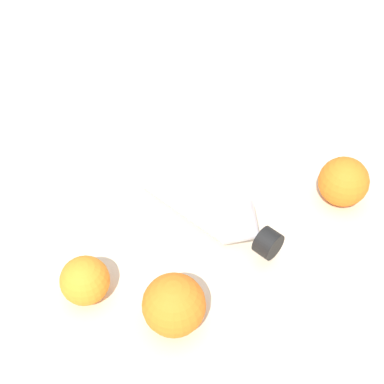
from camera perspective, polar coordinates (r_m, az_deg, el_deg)
ground_plane at (r=0.84m, az=1.53°, el=-2.73°), size 2.40×2.40×0.00m
water_bottle at (r=0.81m, az=1.33°, el=-0.89°), size 0.25×0.18×0.08m
orange_0 at (r=0.74m, az=-11.47°, el=-9.33°), size 0.07×0.07×0.07m
orange_1 at (r=0.87m, az=16.02°, el=1.08°), size 0.08×0.08×0.08m
orange_2 at (r=0.70m, az=-2.29°, el=-12.00°), size 0.08×0.08×0.08m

